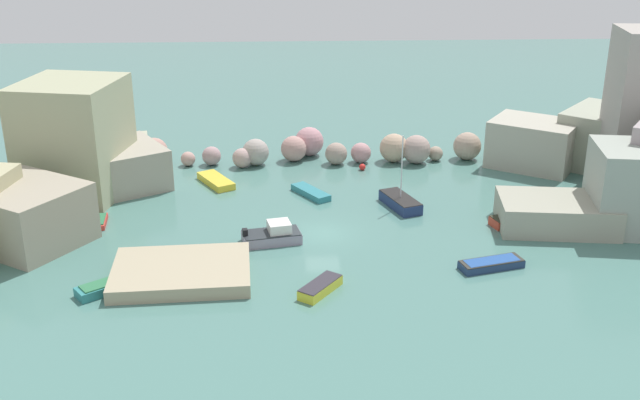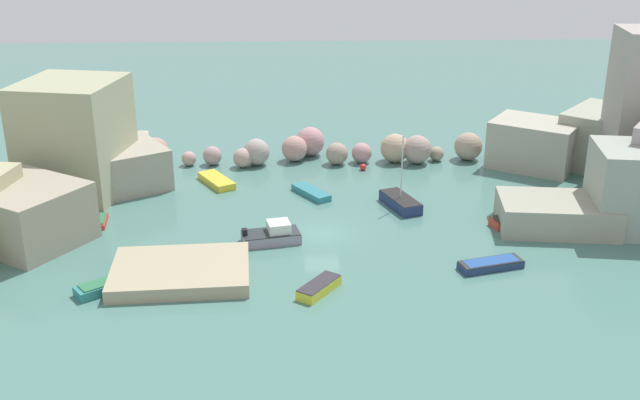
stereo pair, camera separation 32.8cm
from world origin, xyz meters
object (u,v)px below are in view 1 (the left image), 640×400
at_px(moored_boat_0, 210,281).
at_px(moored_boat_8, 320,287).
at_px(moored_boat_5, 98,222).
at_px(stone_dock, 181,272).
at_px(moored_boat_4, 517,220).
at_px(moored_boat_6, 400,202).
at_px(moored_boat_7, 491,264).
at_px(moored_boat_9, 119,191).
at_px(moored_boat_3, 311,192).
at_px(channel_buoy, 362,167).
at_px(moored_boat_10, 108,286).
at_px(moored_boat_1, 273,235).
at_px(moored_boat_2, 216,181).

relative_size(moored_boat_0, moored_boat_8, 0.75).
height_order(moored_boat_0, moored_boat_5, moored_boat_0).
height_order(stone_dock, moored_boat_4, stone_dock).
bearing_deg(moored_boat_4, moored_boat_5, 160.44).
height_order(moored_boat_6, moored_boat_7, moored_boat_6).
xyz_separation_m(moored_boat_4, moored_boat_9, (-30.94, 7.60, -0.08)).
distance_m(moored_boat_5, moored_boat_7, 28.77).
distance_m(moored_boat_3, moored_boat_8, 16.53).
xyz_separation_m(moored_boat_8, moored_boat_9, (-15.78, 17.50, -0.06)).
bearing_deg(channel_buoy, moored_boat_3, -128.62).
relative_size(stone_dock, moored_boat_10, 2.19).
height_order(stone_dock, moored_boat_9, stone_dock).
height_order(moored_boat_3, moored_boat_8, moored_boat_8).
distance_m(moored_boat_6, moored_boat_7, 11.73).
bearing_deg(channel_buoy, moored_boat_9, -166.14).
height_order(moored_boat_1, moored_boat_7, moored_boat_1).
relative_size(stone_dock, moored_boat_8, 2.56).
distance_m(moored_boat_8, moored_boat_10, 13.14).
relative_size(moored_boat_0, moored_boat_5, 0.95).
height_order(stone_dock, moored_boat_6, moored_boat_6).
relative_size(moored_boat_3, moored_boat_9, 1.22).
relative_size(channel_buoy, moored_boat_0, 0.23).
xyz_separation_m(stone_dock, moored_boat_5, (-7.28, 9.03, -0.22)).
xyz_separation_m(stone_dock, moored_boat_0, (1.92, -1.05, -0.16)).
relative_size(channel_buoy, moored_boat_6, 0.10).
height_order(channel_buoy, moored_boat_0, channel_buoy).
height_order(moored_boat_2, moored_boat_6, moored_boat_6).
relative_size(moored_boat_3, moored_boat_8, 1.20).
bearing_deg(moored_boat_6, moored_boat_8, -46.89).
bearing_deg(moored_boat_1, moored_boat_0, -133.44).
relative_size(stone_dock, moored_boat_7, 1.94).
relative_size(moored_boat_3, moored_boat_10, 1.03).
bearing_deg(moored_boat_8, stone_dock, 111.63).
xyz_separation_m(channel_buoy, moored_boat_5, (-20.89, -11.27, -0.07)).
bearing_deg(moored_boat_7, moored_boat_4, -133.17).
height_order(channel_buoy, moored_boat_5, channel_buoy).
distance_m(moored_boat_6, moored_boat_9, 23.04).
xyz_separation_m(moored_boat_6, moored_boat_8, (-6.94, -13.65, -0.13)).
height_order(stone_dock, moored_boat_8, stone_dock).
relative_size(moored_boat_2, moored_boat_4, 1.07).
bearing_deg(moored_boat_7, moored_boat_2, -56.13).
distance_m(stone_dock, moored_boat_10, 4.58).
bearing_deg(moored_boat_1, moored_boat_6, 19.87).
distance_m(moored_boat_6, moored_boat_8, 15.31).
relative_size(channel_buoy, moored_boat_2, 0.13).
height_order(moored_boat_2, moored_boat_8, moored_boat_8).
bearing_deg(moored_boat_4, moored_boat_1, 170.46).
distance_m(channel_buoy, moored_boat_0, 24.34).
height_order(moored_boat_1, moored_boat_6, moored_boat_6).
xyz_separation_m(moored_boat_5, moored_boat_9, (0.30, 6.19, 0.05)).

